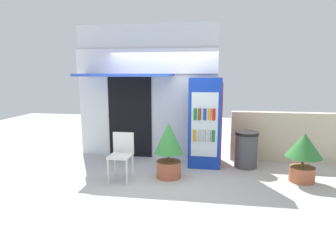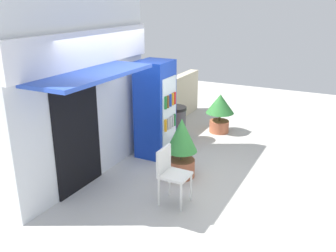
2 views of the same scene
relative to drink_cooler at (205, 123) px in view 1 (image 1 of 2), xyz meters
name	(u,v)px [view 1 (image 1 of 2)]	position (x,y,z in m)	size (l,w,h in m)	color
ground	(154,175)	(-0.99, -0.82, -0.97)	(16.00, 16.00, 0.00)	beige
storefront_building	(146,91)	(-1.45, 0.57, 0.64)	(3.36, 1.12, 3.15)	silver
drink_cooler	(205,123)	(0.00, 0.00, 0.00)	(0.71, 0.67, 1.94)	#1438B2
plastic_chair	(122,152)	(-1.55, -1.11, -0.43)	(0.42, 0.44, 0.90)	silver
potted_plant_near_shop	(169,147)	(-0.67, -0.89, -0.36)	(0.56, 0.56, 1.10)	#AD5B3D
potted_plant_curbside	(304,152)	(1.86, -0.70, -0.39)	(0.67, 0.67, 0.93)	#AD5B3D
trash_bin	(246,150)	(0.89, 0.00, -0.57)	(0.50, 0.50, 0.79)	#47474C
stone_boundary_wall	(293,137)	(2.00, 0.62, -0.39)	(2.81, 0.23, 1.15)	beige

